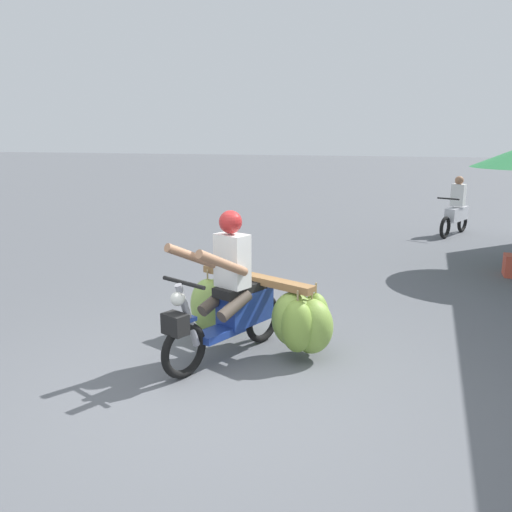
# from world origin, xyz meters

# --- Properties ---
(ground_plane) EXTENTS (120.00, 120.00, 0.00)m
(ground_plane) POSITION_xyz_m (0.00, 0.00, 0.00)
(ground_plane) COLOR #56595E
(motorbike_main_loaded) EXTENTS (1.84, 2.01, 1.58)m
(motorbike_main_loaded) POSITION_xyz_m (-0.03, 1.17, 0.46)
(motorbike_main_loaded) COLOR black
(motorbike_main_loaded) RESTS_ON ground
(motorbike_distant_ahead_left) EXTENTS (0.78, 1.53, 1.40)m
(motorbike_distant_ahead_left) POSITION_xyz_m (2.41, 9.18, 0.57)
(motorbike_distant_ahead_left) COLOR black
(motorbike_distant_ahead_left) RESTS_ON ground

